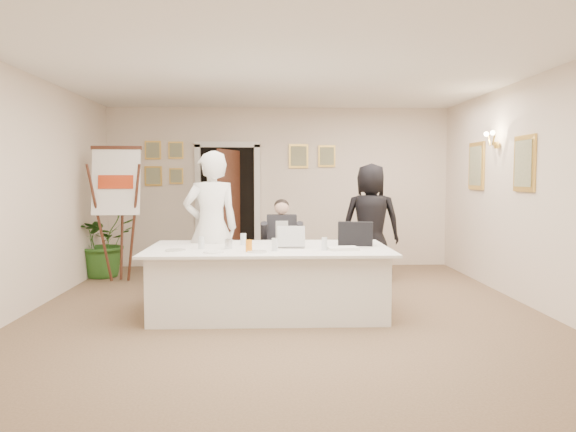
# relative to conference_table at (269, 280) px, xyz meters

# --- Properties ---
(floor) EXTENTS (7.00, 7.00, 0.00)m
(floor) POSITION_rel_conference_table_xyz_m (0.19, 0.02, -0.39)
(floor) COLOR brown
(floor) RESTS_ON ground
(ceiling) EXTENTS (6.00, 7.00, 0.02)m
(ceiling) POSITION_rel_conference_table_xyz_m (0.19, 0.02, 2.41)
(ceiling) COLOR white
(ceiling) RESTS_ON wall_back
(wall_back) EXTENTS (6.00, 0.10, 2.80)m
(wall_back) POSITION_rel_conference_table_xyz_m (0.19, 3.52, 1.01)
(wall_back) COLOR white
(wall_back) RESTS_ON floor
(wall_front) EXTENTS (6.00, 0.10, 2.80)m
(wall_front) POSITION_rel_conference_table_xyz_m (0.19, -3.48, 1.01)
(wall_front) COLOR white
(wall_front) RESTS_ON floor
(wall_left) EXTENTS (0.10, 7.00, 2.80)m
(wall_left) POSITION_rel_conference_table_xyz_m (-2.81, 0.02, 1.01)
(wall_left) COLOR white
(wall_left) RESTS_ON floor
(wall_right) EXTENTS (0.10, 7.00, 2.80)m
(wall_right) POSITION_rel_conference_table_xyz_m (3.19, 0.02, 1.01)
(wall_right) COLOR white
(wall_right) RESTS_ON floor
(doorway) EXTENTS (1.14, 0.86, 2.20)m
(doorway) POSITION_rel_conference_table_xyz_m (-0.69, 3.34, 0.65)
(doorway) COLOR black
(doorway) RESTS_ON floor
(pictures_back_wall) EXTENTS (3.40, 0.06, 0.80)m
(pictures_back_wall) POSITION_rel_conference_table_xyz_m (-0.61, 3.49, 1.46)
(pictures_back_wall) COLOR #E5B84E
(pictures_back_wall) RESTS_ON wall_back
(pictures_right_wall) EXTENTS (0.06, 2.20, 0.80)m
(pictures_right_wall) POSITION_rel_conference_table_xyz_m (3.16, 1.22, 1.36)
(pictures_right_wall) COLOR #E5B84E
(pictures_right_wall) RESTS_ON wall_right
(wall_sconce) EXTENTS (0.20, 0.30, 0.24)m
(wall_sconce) POSITION_rel_conference_table_xyz_m (3.09, 1.22, 1.71)
(wall_sconce) COLOR gold
(wall_sconce) RESTS_ON wall_right
(conference_table) EXTENTS (2.77, 1.47, 0.78)m
(conference_table) POSITION_rel_conference_table_xyz_m (0.00, 0.00, 0.00)
(conference_table) COLOR white
(conference_table) RESTS_ON floor
(seated_man) EXTENTS (0.57, 0.60, 1.30)m
(seated_man) POSITION_rel_conference_table_xyz_m (0.18, 1.18, 0.26)
(seated_man) COLOR black
(seated_man) RESTS_ON floor
(flip_chart) EXTENTS (0.70, 0.46, 2.00)m
(flip_chart) POSITION_rel_conference_table_xyz_m (-2.24, 2.02, 0.53)
(flip_chart) COLOR #391C12
(flip_chart) RESTS_ON floor
(standing_man) EXTENTS (0.80, 0.65, 1.90)m
(standing_man) POSITION_rel_conference_table_xyz_m (-0.71, 0.52, 0.56)
(standing_man) COLOR white
(standing_man) RESTS_ON floor
(standing_woman) EXTENTS (0.93, 0.66, 1.79)m
(standing_woman) POSITION_rel_conference_table_xyz_m (1.56, 2.02, 0.50)
(standing_woman) COLOR black
(standing_woman) RESTS_ON floor
(potted_palm) EXTENTS (1.37, 1.35, 1.15)m
(potted_palm) POSITION_rel_conference_table_xyz_m (-2.61, 2.52, 0.18)
(potted_palm) COLOR #29571D
(potted_palm) RESTS_ON floor
(laptop) EXTENTS (0.32, 0.35, 0.28)m
(laptop) POSITION_rel_conference_table_xyz_m (0.26, 0.01, 0.52)
(laptop) COLOR #B7BABC
(laptop) RESTS_ON conference_table
(laptop_bag) EXTENTS (0.42, 0.19, 0.28)m
(laptop_bag) POSITION_rel_conference_table_xyz_m (1.02, 0.10, 0.52)
(laptop_bag) COLOR black
(laptop_bag) RESTS_ON conference_table
(paper_stack) EXTENTS (0.35, 0.26, 0.03)m
(paper_stack) POSITION_rel_conference_table_xyz_m (0.83, -0.27, 0.40)
(paper_stack) COLOR white
(paper_stack) RESTS_ON conference_table
(plate_left) EXTENTS (0.27, 0.27, 0.01)m
(plate_left) POSITION_rel_conference_table_xyz_m (-1.02, -0.29, 0.39)
(plate_left) COLOR white
(plate_left) RESTS_ON conference_table
(plate_mid) EXTENTS (0.23, 0.23, 0.01)m
(plate_mid) POSITION_rel_conference_table_xyz_m (-0.59, -0.45, 0.39)
(plate_mid) COLOR white
(plate_mid) RESTS_ON conference_table
(plate_near) EXTENTS (0.27, 0.27, 0.01)m
(plate_near) POSITION_rel_conference_table_xyz_m (-0.12, -0.44, 0.39)
(plate_near) COLOR white
(plate_near) RESTS_ON conference_table
(glass_a) EXTENTS (0.08, 0.08, 0.14)m
(glass_a) POSITION_rel_conference_table_xyz_m (-0.76, -0.12, 0.45)
(glass_a) COLOR silver
(glass_a) RESTS_ON conference_table
(glass_b) EXTENTS (0.07, 0.07, 0.14)m
(glass_b) POSITION_rel_conference_table_xyz_m (0.07, -0.33, 0.45)
(glass_b) COLOR silver
(glass_b) RESTS_ON conference_table
(glass_c) EXTENTS (0.07, 0.07, 0.14)m
(glass_c) POSITION_rel_conference_table_xyz_m (0.62, -0.28, 0.45)
(glass_c) COLOR silver
(glass_c) RESTS_ON conference_table
(glass_d) EXTENTS (0.08, 0.08, 0.14)m
(glass_d) POSITION_rel_conference_table_xyz_m (-0.30, 0.22, 0.45)
(glass_d) COLOR silver
(glass_d) RESTS_ON conference_table
(oj_glass) EXTENTS (0.08, 0.08, 0.13)m
(oj_glass) POSITION_rel_conference_table_xyz_m (-0.21, -0.40, 0.45)
(oj_glass) COLOR orange
(oj_glass) RESTS_ON conference_table
(steel_jug) EXTENTS (0.11, 0.11, 0.11)m
(steel_jug) POSITION_rel_conference_table_xyz_m (-0.45, -0.12, 0.44)
(steel_jug) COLOR silver
(steel_jug) RESTS_ON conference_table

